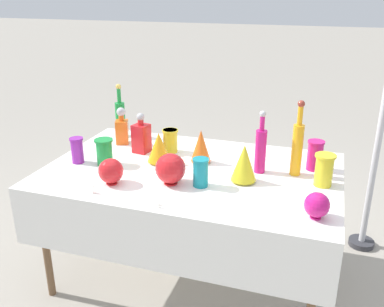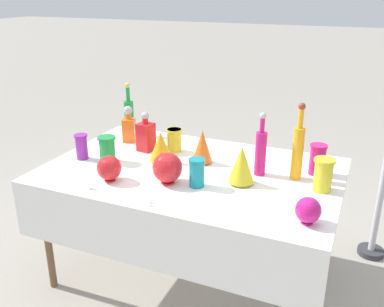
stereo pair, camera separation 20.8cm
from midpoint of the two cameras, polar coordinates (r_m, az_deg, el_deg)
ground_plane at (r=2.94m, az=-2.11°, el=-15.86°), size 40.00×40.00×0.00m
display_table at (r=2.54m, az=-2.63°, el=-3.66°), size 1.73×1.11×0.76m
tall_bottle_0 at (r=2.47m, az=6.78°, el=0.65°), size 0.06×0.06×0.37m
tall_bottle_1 at (r=2.46m, az=11.54°, el=1.00°), size 0.06×0.06×0.44m
tall_bottle_2 at (r=3.14m, az=-11.43°, el=4.82°), size 0.07×0.07×0.38m
square_decanter_0 at (r=2.81m, az=-8.90°, el=2.22°), size 0.11×0.11×0.26m
square_decanter_1 at (r=2.99m, az=-11.31°, el=3.27°), size 0.11×0.11×0.26m
slender_vase_0 at (r=2.79m, az=-5.05°, el=1.78°), size 0.10×0.10×0.15m
slender_vase_1 at (r=2.58m, az=13.90°, el=-0.15°), size 0.10×0.10×0.18m
slender_vase_2 at (r=2.30m, az=-1.43°, el=-2.45°), size 0.09×0.09×0.16m
slender_vase_3 at (r=2.73m, az=-17.20°, el=0.50°), size 0.08×0.08×0.16m
slender_vase_4 at (r=2.66m, az=-13.83°, el=0.31°), size 0.11×0.11×0.16m
slender_vase_5 at (r=2.39m, az=14.85°, el=-2.05°), size 0.11×0.11×0.18m
fluted_vase_0 at (r=2.35m, az=4.45°, el=-1.28°), size 0.14×0.14×0.22m
fluted_vase_1 at (r=2.60m, az=-1.09°, el=0.99°), size 0.12×0.12×0.21m
fluted_vase_2 at (r=2.62m, az=-6.71°, el=0.79°), size 0.14×0.14×0.19m
round_bowl_0 at (r=2.40m, az=-13.24°, el=-2.33°), size 0.14×0.14×0.15m
round_bowl_1 at (r=2.34m, az=-5.45°, el=-2.05°), size 0.17×0.17×0.18m
round_bowl_2 at (r=2.06m, az=13.55°, el=-6.76°), size 0.12×0.12×0.13m
price_tag_left at (r=2.34m, az=-15.99°, el=-4.59°), size 0.06×0.03×0.05m
price_tag_center at (r=2.16m, az=-7.86°, el=-6.37°), size 0.06×0.02×0.03m
price_tag_right at (r=2.13m, az=-7.82°, el=-6.72°), size 0.05×0.02×0.04m
cardboard_box_behind_left at (r=3.94m, az=1.67°, el=-2.63°), size 0.40×0.31×0.43m
cardboard_box_behind_right at (r=4.09m, az=-0.91°, el=-2.31°), size 0.52×0.39×0.35m
canopy_pole at (r=3.03m, az=22.16°, el=3.75°), size 0.18×0.18×2.39m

